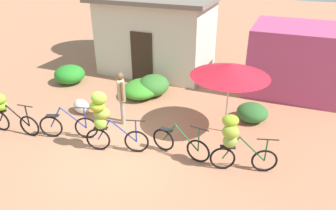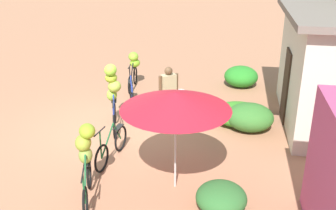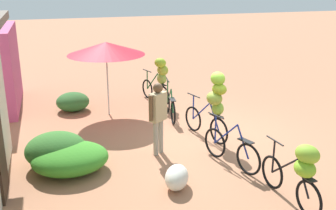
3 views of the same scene
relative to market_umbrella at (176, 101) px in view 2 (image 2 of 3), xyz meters
name	(u,v)px [view 2 (image 2 of 3)]	position (x,y,z in m)	size (l,w,h in m)	color
ground_plane	(112,129)	(-2.41, -2.12, -1.92)	(60.00, 60.00, 0.00)	#AB7152
hedge_bush_front_left	(241,76)	(-6.53, 1.33, -1.56)	(1.19, 1.17, 0.72)	#288225
hedge_bush_front_right	(240,114)	(-3.34, 1.29, -1.63)	(1.31, 1.56, 0.57)	#3B8D28
hedge_bush_mid	(250,117)	(-3.00, 1.56, -1.55)	(1.12, 1.27, 0.73)	#36722D
hedge_bush_by_door	(221,198)	(0.63, 0.97, -1.65)	(0.96, 0.96, 0.55)	#2E672E
market_umbrella	(176,101)	(0.00, 0.00, 0.00)	(2.15, 2.15, 2.10)	beige
bicycle_leftmost	(134,66)	(-5.84, -2.37, -1.18)	(1.66, 0.46, 1.21)	black
bicycle_near_pile	(132,96)	(-4.00, -1.97, -1.55)	(1.61, 0.58, 0.98)	black
bicycle_center_loaded	(113,90)	(-2.68, -2.12, -0.90)	(1.62, 0.60, 1.72)	black
bicycle_by_shop	(111,147)	(-0.80, -1.61, -1.57)	(1.63, 0.29, 0.99)	black
bicycle_rightmost	(86,155)	(0.54, -1.68, -1.04)	(1.55, 0.61, 1.47)	black
produce_sack	(179,96)	(-4.60, -0.58, -1.70)	(0.70, 0.44, 0.44)	silver
person_vendor	(168,90)	(-3.02, -0.66, -0.91)	(0.40, 0.48, 1.65)	gray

